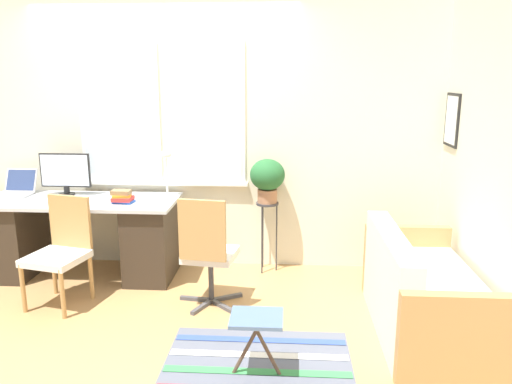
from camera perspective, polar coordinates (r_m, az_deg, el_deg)
The scene contains 17 objects.
ground_plane at distance 4.56m, azimuth -11.63°, elevation -11.15°, with size 14.00×14.00×0.00m, color tan.
wall_back_with_window at distance 4.93m, azimuth -10.07°, elevation 7.13°, with size 9.00×0.12×2.70m.
wall_right_with_picture at distance 4.29m, azimuth 23.85°, elevation 5.29°, with size 0.08×9.00×2.70m.
desk at distance 4.96m, azimuth -19.26°, elevation -4.72°, with size 1.80×0.69×0.74m.
laptop at distance 5.27m, azimuth -25.72°, elevation 0.23°, with size 0.30×0.33×0.23m.
monitor at distance 5.05m, azimuth -20.96°, elevation 2.08°, with size 0.48×0.14×0.40m.
keyboard at distance 4.82m, azimuth -21.88°, elevation -1.02°, with size 0.41×0.11×0.02m.
mouse at distance 4.73m, azimuth -18.83°, elevation -0.95°, with size 0.04×0.06×0.03m.
desk_lamp at distance 4.70m, azimuth -10.20°, elevation 3.04°, with size 0.13×0.13×0.44m.
book_stack at distance 4.62m, azimuth -15.04°, elevation -0.55°, with size 0.20×0.16×0.11m.
desk_chair_wooden at distance 4.42m, azimuth -21.42°, elevation -6.11°, with size 0.51×0.52×0.88m.
office_chair_swivel at distance 4.05m, azimuth -5.54°, elevation -6.74°, with size 0.53×0.53×0.94m.
couch_loveseat at distance 3.93m, azimuth 18.44°, elevation -11.29°, with size 0.71×1.45×0.75m.
plant_stand at distance 4.75m, azimuth 1.29°, elevation -2.50°, with size 0.21×0.21×0.68m.
potted_plant at distance 4.67m, azimuth 1.31°, elevation 1.69°, with size 0.33×0.33×0.41m.
floor_rug_striped at distance 3.48m, azimuth 0.22°, elevation -19.00°, with size 1.24×0.89×0.01m.
folding_stool at distance 3.20m, azimuth 0.06°, elevation -14.79°, with size 0.33×0.28×0.41m.
Camera 1 is at (1.16, -4.00, 1.86)m, focal length 35.00 mm.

